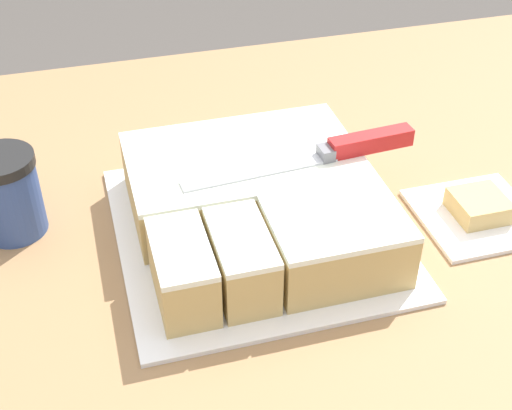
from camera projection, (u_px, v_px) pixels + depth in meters
cake_board at (256, 231)px, 0.88m from camera, size 0.34×0.35×0.01m
cake at (257, 204)px, 0.85m from camera, size 0.28×0.30×0.07m
knife at (347, 148)px, 0.87m from camera, size 0.30×0.04×0.02m
coffee_cup at (7, 194)px, 0.85m from camera, size 0.08×0.08×0.11m
paper_napkin at (477, 216)px, 0.90m from camera, size 0.15×0.15×0.01m
brownie at (479, 206)px, 0.89m from camera, size 0.06×0.06×0.03m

